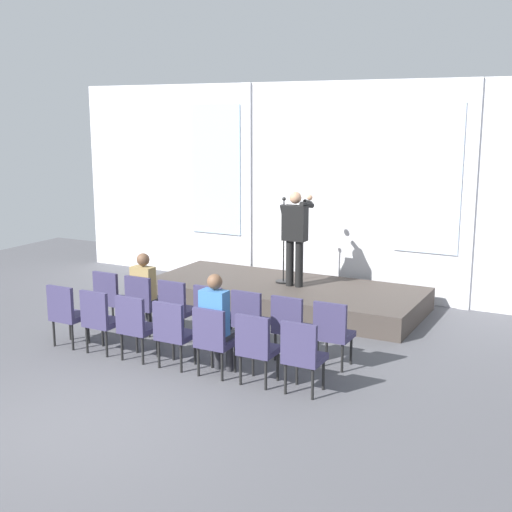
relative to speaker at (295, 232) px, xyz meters
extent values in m
plane|color=#4C4C51|center=(-0.20, -5.25, -1.37)|extent=(17.13, 17.13, 0.00)
cube|color=silver|center=(-0.20, 1.34, 0.62)|extent=(10.87, 0.10, 3.98)
cube|color=silver|center=(-2.37, 1.28, 0.90)|extent=(1.14, 0.04, 2.63)
cube|color=silver|center=(-1.65, 1.28, 0.62)|extent=(0.20, 0.08, 3.98)
cube|color=silver|center=(1.97, 1.28, 0.90)|extent=(1.14, 0.04, 2.63)
cube|color=silver|center=(2.69, 1.28, 0.62)|extent=(0.20, 0.08, 3.98)
cube|color=#3F3833|center=(-0.20, -0.01, -1.17)|extent=(4.88, 2.09, 0.39)
cylinder|color=black|center=(-0.09, -0.02, -0.56)|extent=(0.14, 0.14, 0.82)
cylinder|color=black|center=(0.09, -0.02, -0.56)|extent=(0.14, 0.14, 0.82)
cube|color=black|center=(0.00, -0.02, 0.15)|extent=(0.42, 0.22, 0.62)
cube|color=maroon|center=(0.00, 0.10, 0.23)|extent=(0.06, 0.01, 0.37)
sphere|color=tan|center=(0.00, -0.01, 0.60)|extent=(0.21, 0.21, 0.21)
cylinder|color=black|center=(-0.24, 0.06, 0.24)|extent=(0.09, 0.28, 0.45)
cylinder|color=black|center=(0.16, 0.11, 0.47)|extent=(0.15, 0.36, 0.15)
cylinder|color=black|center=(0.13, 0.25, 0.50)|extent=(0.11, 0.34, 0.15)
sphere|color=tan|center=(0.05, 0.51, 0.55)|extent=(0.10, 0.10, 0.10)
cylinder|color=black|center=(-0.29, 0.14, -0.96)|extent=(0.28, 0.28, 0.03)
cylinder|color=black|center=(-0.29, 0.14, -0.22)|extent=(0.02, 0.02, 1.45)
sphere|color=#262626|center=(-0.29, 0.14, 0.54)|extent=(0.07, 0.07, 0.07)
cylinder|color=black|center=(-1.92, -2.23, -1.17)|extent=(0.04, 0.04, 0.40)
cylinder|color=black|center=(-2.28, -2.23, -1.17)|extent=(0.04, 0.04, 0.40)
cylinder|color=black|center=(-1.92, -2.57, -1.17)|extent=(0.04, 0.04, 0.40)
cylinder|color=black|center=(-2.28, -2.57, -1.17)|extent=(0.04, 0.04, 0.40)
cube|color=#383356|center=(-2.10, -2.40, -0.93)|extent=(0.46, 0.44, 0.08)
cube|color=#383356|center=(-2.10, -2.59, -0.66)|extent=(0.46, 0.06, 0.46)
cylinder|color=black|center=(-1.28, -2.23, -1.17)|extent=(0.04, 0.04, 0.40)
cylinder|color=black|center=(-1.64, -2.23, -1.17)|extent=(0.04, 0.04, 0.40)
cylinder|color=black|center=(-1.28, -2.57, -1.17)|extent=(0.04, 0.04, 0.40)
cylinder|color=black|center=(-1.64, -2.57, -1.17)|extent=(0.04, 0.04, 0.40)
cube|color=#383356|center=(-1.46, -2.40, -0.93)|extent=(0.46, 0.44, 0.08)
cube|color=#383356|center=(-1.46, -2.59, -0.66)|extent=(0.46, 0.06, 0.46)
cylinder|color=#2D2D33|center=(-1.55, -2.22, -1.15)|extent=(0.10, 0.10, 0.44)
cylinder|color=#2D2D33|center=(-1.37, -2.22, -1.15)|extent=(0.10, 0.10, 0.44)
cube|color=#2D2D33|center=(-1.46, -2.34, -0.87)|extent=(0.34, 0.36, 0.12)
cube|color=#997F4C|center=(-1.46, -2.45, -0.55)|extent=(0.36, 0.20, 0.51)
sphere|color=brown|center=(-1.46, -2.43, -0.18)|extent=(0.20, 0.20, 0.20)
cylinder|color=black|center=(-0.65, -2.23, -1.17)|extent=(0.04, 0.04, 0.40)
cylinder|color=black|center=(-1.01, -2.23, -1.17)|extent=(0.04, 0.04, 0.40)
cylinder|color=black|center=(-0.65, -2.57, -1.17)|extent=(0.04, 0.04, 0.40)
cylinder|color=black|center=(-1.01, -2.57, -1.17)|extent=(0.04, 0.04, 0.40)
cube|color=#383356|center=(-0.83, -2.40, -0.93)|extent=(0.46, 0.44, 0.08)
cube|color=#383356|center=(-0.83, -2.59, -0.66)|extent=(0.46, 0.06, 0.46)
cylinder|color=black|center=(-0.02, -2.23, -1.17)|extent=(0.04, 0.04, 0.40)
cylinder|color=black|center=(-0.38, -2.23, -1.17)|extent=(0.04, 0.04, 0.40)
cylinder|color=black|center=(-0.02, -2.57, -1.17)|extent=(0.04, 0.04, 0.40)
cylinder|color=black|center=(-0.38, -2.57, -1.17)|extent=(0.04, 0.04, 0.40)
cube|color=#383356|center=(-0.20, -2.40, -0.93)|extent=(0.46, 0.44, 0.08)
cube|color=#383356|center=(-0.20, -2.59, -0.66)|extent=(0.46, 0.06, 0.46)
cylinder|color=black|center=(0.61, -2.23, -1.17)|extent=(0.04, 0.04, 0.40)
cylinder|color=black|center=(0.25, -2.23, -1.17)|extent=(0.04, 0.04, 0.40)
cylinder|color=black|center=(0.61, -2.57, -1.17)|extent=(0.04, 0.04, 0.40)
cylinder|color=black|center=(0.25, -2.57, -1.17)|extent=(0.04, 0.04, 0.40)
cube|color=#383356|center=(0.43, -2.40, -0.93)|extent=(0.46, 0.44, 0.08)
cube|color=#383356|center=(0.43, -2.59, -0.66)|extent=(0.46, 0.06, 0.46)
cylinder|color=black|center=(1.24, -2.23, -1.17)|extent=(0.04, 0.04, 0.40)
cylinder|color=black|center=(0.88, -2.23, -1.17)|extent=(0.04, 0.04, 0.40)
cylinder|color=black|center=(1.24, -2.57, -1.17)|extent=(0.04, 0.04, 0.40)
cylinder|color=black|center=(0.88, -2.57, -1.17)|extent=(0.04, 0.04, 0.40)
cube|color=#383356|center=(1.06, -2.40, -0.93)|extent=(0.46, 0.44, 0.08)
cube|color=#383356|center=(1.06, -2.59, -0.66)|extent=(0.46, 0.06, 0.46)
cylinder|color=black|center=(1.87, -2.23, -1.17)|extent=(0.04, 0.04, 0.40)
cylinder|color=black|center=(1.51, -2.23, -1.17)|extent=(0.04, 0.04, 0.40)
cylinder|color=black|center=(1.87, -2.57, -1.17)|extent=(0.04, 0.04, 0.40)
cylinder|color=black|center=(1.51, -2.57, -1.17)|extent=(0.04, 0.04, 0.40)
cube|color=#383356|center=(1.69, -2.40, -0.93)|extent=(0.46, 0.44, 0.08)
cube|color=#383356|center=(1.69, -2.59, -0.66)|extent=(0.46, 0.06, 0.46)
cylinder|color=black|center=(-1.92, -3.23, -1.17)|extent=(0.04, 0.04, 0.40)
cylinder|color=black|center=(-2.28, -3.23, -1.17)|extent=(0.04, 0.04, 0.40)
cylinder|color=black|center=(-1.92, -3.57, -1.17)|extent=(0.04, 0.04, 0.40)
cylinder|color=black|center=(-2.28, -3.57, -1.17)|extent=(0.04, 0.04, 0.40)
cube|color=#383356|center=(-2.10, -3.40, -0.93)|extent=(0.46, 0.44, 0.08)
cube|color=#383356|center=(-2.10, -3.59, -0.66)|extent=(0.46, 0.06, 0.46)
cylinder|color=black|center=(-1.28, -3.23, -1.17)|extent=(0.04, 0.04, 0.40)
cylinder|color=black|center=(-1.64, -3.23, -1.17)|extent=(0.04, 0.04, 0.40)
cylinder|color=black|center=(-1.28, -3.57, -1.17)|extent=(0.04, 0.04, 0.40)
cylinder|color=black|center=(-1.64, -3.57, -1.17)|extent=(0.04, 0.04, 0.40)
cube|color=#383356|center=(-1.46, -3.40, -0.93)|extent=(0.46, 0.44, 0.08)
cube|color=#383356|center=(-1.46, -3.59, -0.66)|extent=(0.46, 0.06, 0.46)
cylinder|color=black|center=(-0.65, -3.23, -1.17)|extent=(0.04, 0.04, 0.40)
cylinder|color=black|center=(-1.01, -3.23, -1.17)|extent=(0.04, 0.04, 0.40)
cylinder|color=black|center=(-0.65, -3.57, -1.17)|extent=(0.04, 0.04, 0.40)
cylinder|color=black|center=(-1.01, -3.57, -1.17)|extent=(0.04, 0.04, 0.40)
cube|color=#383356|center=(-0.83, -3.40, -0.93)|extent=(0.46, 0.44, 0.08)
cube|color=#383356|center=(-0.83, -3.59, -0.66)|extent=(0.46, 0.06, 0.46)
cylinder|color=black|center=(-0.02, -3.23, -1.17)|extent=(0.04, 0.04, 0.40)
cylinder|color=black|center=(-0.38, -3.23, -1.17)|extent=(0.04, 0.04, 0.40)
cylinder|color=black|center=(-0.02, -3.57, -1.17)|extent=(0.04, 0.04, 0.40)
cylinder|color=black|center=(-0.38, -3.57, -1.17)|extent=(0.04, 0.04, 0.40)
cube|color=#383356|center=(-0.20, -3.40, -0.93)|extent=(0.46, 0.44, 0.08)
cube|color=#383356|center=(-0.20, -3.59, -0.66)|extent=(0.46, 0.06, 0.46)
cylinder|color=black|center=(0.61, -3.23, -1.17)|extent=(0.04, 0.04, 0.40)
cylinder|color=black|center=(0.25, -3.23, -1.17)|extent=(0.04, 0.04, 0.40)
cylinder|color=black|center=(0.61, -3.57, -1.17)|extent=(0.04, 0.04, 0.40)
cylinder|color=black|center=(0.25, -3.57, -1.17)|extent=(0.04, 0.04, 0.40)
cube|color=#383356|center=(0.43, -3.40, -0.93)|extent=(0.46, 0.44, 0.08)
cube|color=#383356|center=(0.43, -3.59, -0.66)|extent=(0.46, 0.06, 0.46)
cylinder|color=#2D2D33|center=(0.34, -3.22, -1.15)|extent=(0.10, 0.10, 0.44)
cylinder|color=#2D2D33|center=(0.52, -3.22, -1.15)|extent=(0.10, 0.10, 0.44)
cube|color=#2D2D33|center=(0.43, -3.34, -0.87)|extent=(0.34, 0.36, 0.12)
cube|color=#3366A5|center=(0.43, -3.45, -0.51)|extent=(0.36, 0.20, 0.60)
sphere|color=brown|center=(0.43, -3.43, -0.10)|extent=(0.20, 0.20, 0.20)
cylinder|color=black|center=(1.24, -3.23, -1.17)|extent=(0.04, 0.04, 0.40)
cylinder|color=black|center=(0.88, -3.23, -1.17)|extent=(0.04, 0.04, 0.40)
cylinder|color=black|center=(1.24, -3.57, -1.17)|extent=(0.04, 0.04, 0.40)
cylinder|color=black|center=(0.88, -3.57, -1.17)|extent=(0.04, 0.04, 0.40)
cube|color=#383356|center=(1.06, -3.40, -0.93)|extent=(0.46, 0.44, 0.08)
cube|color=#383356|center=(1.06, -3.59, -0.66)|extent=(0.46, 0.06, 0.46)
cylinder|color=black|center=(1.87, -3.23, -1.17)|extent=(0.04, 0.04, 0.40)
cylinder|color=black|center=(1.51, -3.23, -1.17)|extent=(0.04, 0.04, 0.40)
cylinder|color=black|center=(1.87, -3.57, -1.17)|extent=(0.04, 0.04, 0.40)
cylinder|color=black|center=(1.51, -3.57, -1.17)|extent=(0.04, 0.04, 0.40)
cube|color=#383356|center=(1.69, -3.40, -0.93)|extent=(0.46, 0.44, 0.08)
cube|color=#383356|center=(1.69, -3.59, -0.66)|extent=(0.46, 0.06, 0.46)
camera|label=1|loc=(4.87, -10.71, 2.01)|focal=47.91mm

